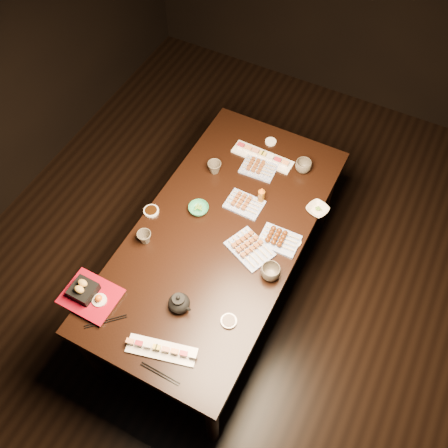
{
  "coord_description": "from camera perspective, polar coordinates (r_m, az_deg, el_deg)",
  "views": [
    {
      "loc": [
        0.51,
        -1.13,
        3.1
      ],
      "look_at": [
        -0.21,
        0.26,
        0.77
      ],
      "focal_mm": 40.0,
      "sensor_mm": 36.0,
      "label": 1
    }
  ],
  "objects": [
    {
      "name": "yakitori_plate_left",
      "position": [
        3.07,
        4.0,
        6.57
      ],
      "size": [
        0.22,
        0.16,
        0.05
      ],
      "primitive_type": null,
      "rotation": [
        0.0,
        0.0,
        0.05
      ],
      "color": "#828EB6",
      "rests_on": "dining_table"
    },
    {
      "name": "tsukune_plate",
      "position": [
        2.76,
        6.37,
        -1.63
      ],
      "size": [
        0.22,
        0.16,
        0.06
      ],
      "primitive_type": null,
      "rotation": [
        0.0,
        0.0,
        0.02
      ],
      "color": "#828EB6",
      "rests_on": "dining_table"
    },
    {
      "name": "sushi_platter_near",
      "position": [
        2.49,
        -7.17,
        -14.01
      ],
      "size": [
        0.36,
        0.18,
        0.04
      ],
      "primitive_type": null,
      "rotation": [
        0.0,
        0.0,
        0.25
      ],
      "color": "white",
      "rests_on": "dining_table"
    },
    {
      "name": "chopsticks_se",
      "position": [
        2.47,
        -7.31,
        -16.6
      ],
      "size": [
        0.21,
        0.02,
        0.01
      ],
      "primitive_type": null,
      "rotation": [
        0.0,
        0.0,
        -0.02
      ],
      "color": "black",
      "rests_on": "dining_table"
    },
    {
      "name": "teacup_far_left",
      "position": [
        3.04,
        -1.1,
        6.48
      ],
      "size": [
        0.09,
        0.09,
        0.08
      ],
      "primitive_type": "imported",
      "rotation": [
        0.0,
        0.0,
        -0.06
      ],
      "color": "#4B4439",
      "rests_on": "dining_table"
    },
    {
      "name": "yakitori_plate_center",
      "position": [
        2.89,
        2.36,
        2.5
      ],
      "size": [
        0.22,
        0.16,
        0.05
      ],
      "primitive_type": null,
      "rotation": [
        0.0,
        0.0,
        -0.02
      ],
      "color": "#828EB6",
      "rests_on": "dining_table"
    },
    {
      "name": "sushi_platter_far",
      "position": [
        3.13,
        4.44,
        7.85
      ],
      "size": [
        0.39,
        0.12,
        0.05
      ],
      "primitive_type": null,
      "rotation": [
        0.0,
        0.0,
        3.12
      ],
      "color": "white",
      "rests_on": "dining_table"
    },
    {
      "name": "tempura_tray",
      "position": [
        2.65,
        -15.14,
        -7.64
      ],
      "size": [
        0.29,
        0.23,
        0.1
      ],
      "primitive_type": null,
      "rotation": [
        0.0,
        0.0,
        -0.01
      ],
      "color": "black",
      "rests_on": "dining_table"
    },
    {
      "name": "ground",
      "position": [
        3.34,
        1.21,
        -12.19
      ],
      "size": [
        5.0,
        5.0,
        0.0
      ],
      "primitive_type": "plane",
      "color": "black",
      "rests_on": "ground"
    },
    {
      "name": "sauce_dish_nw",
      "position": [
        3.24,
        5.36,
        9.35
      ],
      "size": [
        0.1,
        0.1,
        0.01
      ],
      "primitive_type": "cylinder",
      "rotation": [
        0.0,
        0.0,
        -0.44
      ],
      "color": "white",
      "rests_on": "dining_table"
    },
    {
      "name": "condiment_bottle",
      "position": [
        2.89,
        4.29,
        3.34
      ],
      "size": [
        0.05,
        0.05,
        0.12
      ],
      "primitive_type": "cylinder",
      "rotation": [
        0.0,
        0.0,
        -0.17
      ],
      "color": "brown",
      "rests_on": "dining_table"
    },
    {
      "name": "yakitori_plate_right",
      "position": [
        2.72,
        2.97,
        -2.65
      ],
      "size": [
        0.29,
        0.26,
        0.06
      ],
      "primitive_type": null,
      "rotation": [
        0.0,
        0.0,
        -0.41
      ],
      "color": "#828EB6",
      "rests_on": "dining_table"
    },
    {
      "name": "sauce_dish_se",
      "position": [
        2.54,
        0.55,
        -11.04
      ],
      "size": [
        0.09,
        0.09,
        0.01
      ],
      "primitive_type": "cylinder",
      "rotation": [
        0.0,
        0.0,
        -0.11
      ],
      "color": "white",
      "rests_on": "dining_table"
    },
    {
      "name": "edamame_bowl_green",
      "position": [
        2.88,
        -2.92,
        1.75
      ],
      "size": [
        0.13,
        0.13,
        0.04
      ],
      "primitive_type": "imported",
      "rotation": [
        0.0,
        0.0,
        -0.11
      ],
      "color": "#2D8A5A",
      "rests_on": "dining_table"
    },
    {
      "name": "teacup_near_left",
      "position": [
        2.77,
        -9.06,
        -1.51
      ],
      "size": [
        0.08,
        0.08,
        0.07
      ],
      "primitive_type": "imported",
      "rotation": [
        0.0,
        0.0,
        -0.05
      ],
      "color": "#4B4439",
      "rests_on": "dining_table"
    },
    {
      "name": "dining_table",
      "position": [
        3.12,
        -0.42,
        -4.74
      ],
      "size": [
        1.33,
        1.97,
        0.75
      ],
      "primitive_type": "cube",
      "rotation": [
        0.0,
        0.0,
        -0.26
      ],
      "color": "black",
      "rests_on": "ground"
    },
    {
      "name": "sauce_dish_east",
      "position": [
        2.79,
        8.07,
        -2.06
      ],
      "size": [
        0.09,
        0.09,
        0.01
      ],
      "primitive_type": "cylinder",
      "rotation": [
        0.0,
        0.0,
        -0.35
      ],
      "color": "white",
      "rests_on": "dining_table"
    },
    {
      "name": "teacup_mid_right",
      "position": [
        2.64,
        5.33,
        -5.49
      ],
      "size": [
        0.13,
        0.13,
        0.08
      ],
      "primitive_type": "imported",
      "rotation": [
        0.0,
        0.0,
        -0.25
      ],
      "color": "#4B4439",
      "rests_on": "dining_table"
    },
    {
      "name": "sauce_dish_west",
      "position": [
        2.91,
        -8.32,
        1.47
      ],
      "size": [
        0.12,
        0.12,
        0.02
      ],
      "primitive_type": "cylinder",
      "rotation": [
        0.0,
        0.0,
        -0.55
      ],
      "color": "white",
      "rests_on": "dining_table"
    },
    {
      "name": "teacup_far_right",
      "position": [
        3.08,
        9.05,
        6.54
      ],
      "size": [
        0.13,
        0.13,
        0.08
      ],
      "primitive_type": "imported",
      "rotation": [
        0.0,
        0.0,
        -0.39
      ],
      "color": "#4B4439",
      "rests_on": "dining_table"
    },
    {
      "name": "teapot",
      "position": [
        2.54,
        -5.18,
        -8.85
      ],
      "size": [
        0.16,
        0.16,
        0.11
      ],
      "primitive_type": null,
      "rotation": [
        0.0,
        0.0,
        -0.2
      ],
      "color": "black",
      "rests_on": "dining_table"
    },
    {
      "name": "edamame_bowl_cream",
      "position": [
        2.92,
        10.63,
        1.64
      ],
      "size": [
        0.15,
        0.15,
        0.03
      ],
      "primitive_type": "imported",
      "rotation": [
        0.0,
        0.0,
        -0.33
      ],
      "color": "beige",
      "rests_on": "dining_table"
    },
    {
      "name": "chopsticks_near",
      "position": [
        2.61,
        -13.34,
        -10.77
      ],
      "size": [
        0.17,
        0.16,
        0.01
      ],
      "primitive_type": null,
      "rotation": [
        0.0,
        0.0,
        0.76
      ],
      "color": "black",
      "rests_on": "dining_table"
    }
  ]
}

